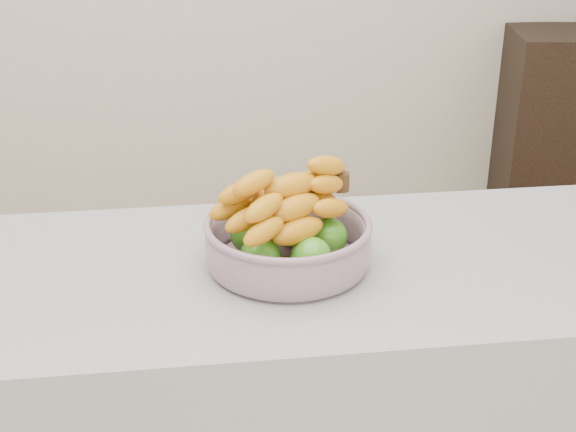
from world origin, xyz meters
name	(u,v)px	position (x,y,z in m)	size (l,w,h in m)	color
cabinet	(561,137)	(1.65, 1.78, 0.46)	(0.51, 0.41, 0.92)	black
fruit_bowl	(288,237)	(0.20, -0.06, 0.96)	(0.31, 0.31, 0.18)	#9EA8BD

